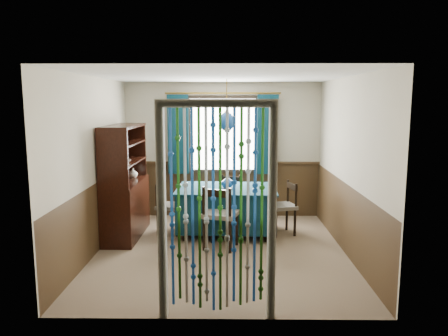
{
  "coord_description": "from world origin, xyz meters",
  "views": [
    {
      "loc": [
        0.12,
        -6.09,
        2.16
      ],
      "look_at": [
        0.04,
        0.57,
        1.14
      ],
      "focal_mm": 35.0,
      "sensor_mm": 36.0,
      "label": 1
    }
  ],
  "objects_px": {
    "chair_right": "(283,206)",
    "pendant_lamp": "(227,122)",
    "chair_far": "(229,197)",
    "chair_left": "(168,206)",
    "vase_table": "(227,182)",
    "sideboard": "(125,199)",
    "vase_sideboard": "(133,172)",
    "bowl_shelf": "(124,161)",
    "chair_near": "(220,215)",
    "dining_table": "(227,207)"
  },
  "relations": [
    {
      "from": "sideboard",
      "to": "vase_table",
      "type": "height_order",
      "value": "sideboard"
    },
    {
      "from": "chair_far",
      "to": "chair_right",
      "type": "bearing_deg",
      "value": 155.94
    },
    {
      "from": "chair_near",
      "to": "chair_left",
      "type": "relative_size",
      "value": 1.13
    },
    {
      "from": "bowl_shelf",
      "to": "vase_sideboard",
      "type": "relative_size",
      "value": 1.2
    },
    {
      "from": "vase_sideboard",
      "to": "chair_far",
      "type": "bearing_deg",
      "value": 19.18
    },
    {
      "from": "chair_near",
      "to": "chair_left",
      "type": "height_order",
      "value": "chair_near"
    },
    {
      "from": "dining_table",
      "to": "vase_table",
      "type": "bearing_deg",
      "value": 2.0
    },
    {
      "from": "chair_left",
      "to": "vase_table",
      "type": "height_order",
      "value": "vase_table"
    },
    {
      "from": "chair_far",
      "to": "chair_right",
      "type": "height_order",
      "value": "chair_right"
    },
    {
      "from": "chair_left",
      "to": "bowl_shelf",
      "type": "bearing_deg",
      "value": -48.73
    },
    {
      "from": "sideboard",
      "to": "pendant_lamp",
      "type": "bearing_deg",
      "value": 5.75
    },
    {
      "from": "chair_near",
      "to": "vase_sideboard",
      "type": "xyz_separation_m",
      "value": [
        -1.47,
        0.93,
        0.48
      ]
    },
    {
      "from": "chair_far",
      "to": "vase_table",
      "type": "height_order",
      "value": "vase_table"
    },
    {
      "from": "vase_sideboard",
      "to": "dining_table",
      "type": "bearing_deg",
      "value": -7.31
    },
    {
      "from": "pendant_lamp",
      "to": "sideboard",
      "type": "bearing_deg",
      "value": -175.16
    },
    {
      "from": "sideboard",
      "to": "pendant_lamp",
      "type": "distance_m",
      "value": 2.03
    },
    {
      "from": "chair_far",
      "to": "bowl_shelf",
      "type": "relative_size",
      "value": 3.77
    },
    {
      "from": "dining_table",
      "to": "pendant_lamp",
      "type": "bearing_deg",
      "value": -105.36
    },
    {
      "from": "bowl_shelf",
      "to": "chair_left",
      "type": "bearing_deg",
      "value": 32.91
    },
    {
      "from": "chair_left",
      "to": "vase_sideboard",
      "type": "xyz_separation_m",
      "value": [
        -0.6,
        0.16,
        0.54
      ]
    },
    {
      "from": "chair_left",
      "to": "sideboard",
      "type": "height_order",
      "value": "sideboard"
    },
    {
      "from": "chair_far",
      "to": "vase_table",
      "type": "relative_size",
      "value": 4.47
    },
    {
      "from": "chair_near",
      "to": "vase_sideboard",
      "type": "relative_size",
      "value": 5.23
    },
    {
      "from": "pendant_lamp",
      "to": "vase_sideboard",
      "type": "xyz_separation_m",
      "value": [
        -1.56,
        0.2,
        -0.85
      ]
    },
    {
      "from": "dining_table",
      "to": "vase_sideboard",
      "type": "xyz_separation_m",
      "value": [
        -1.56,
        0.2,
        0.54
      ]
    },
    {
      "from": "chair_far",
      "to": "sideboard",
      "type": "xyz_separation_m",
      "value": [
        -1.66,
        -0.89,
        0.18
      ]
    },
    {
      "from": "vase_sideboard",
      "to": "sideboard",
      "type": "bearing_deg",
      "value": -100.11
    },
    {
      "from": "sideboard",
      "to": "pendant_lamp",
      "type": "xyz_separation_m",
      "value": [
        1.62,
        0.14,
        1.22
      ]
    },
    {
      "from": "chair_left",
      "to": "pendant_lamp",
      "type": "distance_m",
      "value": 1.69
    },
    {
      "from": "pendant_lamp",
      "to": "vase_table",
      "type": "height_order",
      "value": "pendant_lamp"
    },
    {
      "from": "chair_left",
      "to": "sideboard",
      "type": "distance_m",
      "value": 0.7
    },
    {
      "from": "chair_far",
      "to": "sideboard",
      "type": "bearing_deg",
      "value": 43.94
    },
    {
      "from": "chair_right",
      "to": "vase_table",
      "type": "relative_size",
      "value": 4.65
    },
    {
      "from": "chair_right",
      "to": "vase_sideboard",
      "type": "height_order",
      "value": "vase_sideboard"
    },
    {
      "from": "sideboard",
      "to": "bowl_shelf",
      "type": "relative_size",
      "value": 8.15
    },
    {
      "from": "chair_near",
      "to": "pendant_lamp",
      "type": "height_order",
      "value": "pendant_lamp"
    },
    {
      "from": "chair_left",
      "to": "chair_right",
      "type": "bearing_deg",
      "value": 97.79
    },
    {
      "from": "chair_near",
      "to": "chair_left",
      "type": "bearing_deg",
      "value": 154.46
    },
    {
      "from": "chair_right",
      "to": "pendant_lamp",
      "type": "height_order",
      "value": "pendant_lamp"
    },
    {
      "from": "chair_right",
      "to": "sideboard",
      "type": "relative_size",
      "value": 0.48
    },
    {
      "from": "sideboard",
      "to": "vase_sideboard",
      "type": "distance_m",
      "value": 0.5
    },
    {
      "from": "dining_table",
      "to": "vase_sideboard",
      "type": "bearing_deg",
      "value": 174.69
    },
    {
      "from": "chair_far",
      "to": "chair_left",
      "type": "xyz_separation_m",
      "value": [
        -1.0,
        -0.72,
        0.01
      ]
    },
    {
      "from": "sideboard",
      "to": "chair_far",
      "type": "bearing_deg",
      "value": 29.19
    },
    {
      "from": "chair_near",
      "to": "chair_right",
      "type": "height_order",
      "value": "chair_near"
    },
    {
      "from": "vase_table",
      "to": "sideboard",
      "type": "bearing_deg",
      "value": -175.18
    },
    {
      "from": "dining_table",
      "to": "vase_table",
      "type": "height_order",
      "value": "vase_table"
    },
    {
      "from": "chair_right",
      "to": "vase_table",
      "type": "height_order",
      "value": "vase_table"
    },
    {
      "from": "chair_far",
      "to": "bowl_shelf",
      "type": "bearing_deg",
      "value": 50.28
    },
    {
      "from": "chair_far",
      "to": "vase_sideboard",
      "type": "xyz_separation_m",
      "value": [
        -1.6,
        -0.56,
        0.54
      ]
    }
  ]
}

